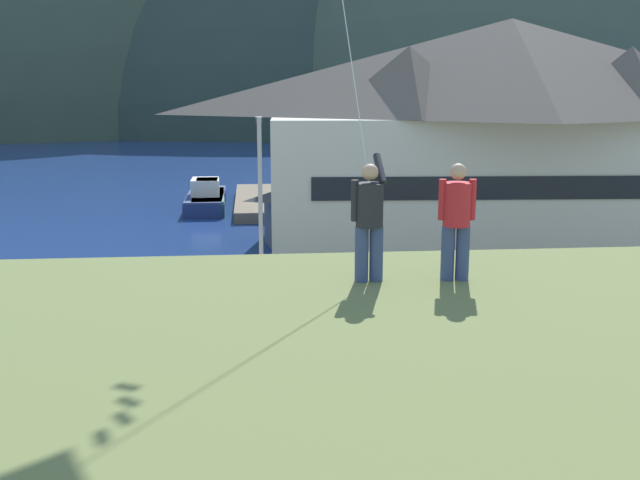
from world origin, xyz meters
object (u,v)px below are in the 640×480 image
Objects in this scene: parked_car_mid_row_near at (13,335)px; parked_car_corner_spot at (508,329)px; parked_car_mid_row_far at (244,421)px; moored_boat_wharfside at (209,199)px; moored_boat_inner_slip at (206,199)px; wharf_dock at (259,202)px; parked_car_front_row_end at (439,404)px; parking_light_pole at (260,205)px; harbor_lodge at (508,127)px; storage_shed_waterside at (323,210)px; parked_car_front_row_red at (612,308)px; moored_boat_outer_mooring at (309,199)px; person_kite_flyer at (369,218)px; parked_car_front_row_silver at (169,340)px; person_companion at (456,218)px.

parked_car_corner_spot is (15.57, -0.84, 0.00)m from parked_car_mid_row_near.
moored_boat_wharfside is at bearing 94.39° from parked_car_mid_row_far.
wharf_dock is at bearing 10.48° from moored_boat_inner_slip.
parked_car_front_row_end is at bearing -77.71° from moored_boat_wharfside.
wharf_dock is at bearing 88.83° from parked_car_mid_row_far.
parking_light_pole is (-7.75, 5.12, 3.28)m from parked_car_corner_spot.
harbor_lodge is 21.05m from moored_boat_wharfside.
storage_shed_waterside reaches higher than parked_car_front_row_red.
moored_boat_outer_mooring is 3.58× the size of person_kite_flyer.
storage_shed_waterside is 17.62m from parked_car_corner_spot.
person_kite_flyer is at bearing -118.41° from parked_car_corner_spot.
wharf_dock is 1.61× the size of moored_boat_inner_slip.
parked_car_front_row_silver is 14.29m from person_companion.
moored_boat_inner_slip is (-16.68, 12.16, -5.58)m from harbor_lodge.
parked_car_mid_row_far reaches higher than wharf_dock.
parked_car_front_row_end is (4.07, -35.24, 0.71)m from wharf_dock.
parking_light_pole is at bearing 165.12° from parked_car_front_row_red.
parked_car_front_row_end is at bearing 5.72° from parked_car_mid_row_far.
moored_boat_inner_slip reaches higher than parked_car_mid_row_far.
wharf_dock is 2.95× the size of parked_car_front_row_silver.
parked_car_front_row_silver is 1.01× the size of parked_car_mid_row_far.
parked_car_mid_row_far is at bearing -85.32° from moored_boat_inner_slip.
parking_light_pole reaches higher than parked_car_corner_spot.
parked_car_front_row_silver and parked_car_mid_row_near have the same top height.
person_kite_flyer reaches higher than moored_boat_wharfside.
person_companion is at bearing -50.21° from parked_car_mid_row_near.
parked_car_front_row_red is (19.95, 1.05, 0.00)m from parked_car_mid_row_near.
harbor_lodge is 19.26m from wharf_dock.
parked_car_corner_spot is at bearing 34.99° from parked_car_mid_row_far.
parked_car_front_row_silver is 0.58× the size of parking_light_pole.
harbor_lodge reaches higher than parked_car_front_row_silver.
parked_car_corner_spot and parked_car_front_row_red have the same top height.
person_kite_flyer is (9.23, -12.56, 5.92)m from parked_car_mid_row_near.
parking_light_pole reaches higher than parked_car_front_row_red.
parked_car_mid_row_far is (7.23, -6.68, 0.00)m from parked_car_mid_row_near.
storage_shed_waterside is 14.02m from moored_boat_inner_slip.
moored_boat_outer_mooring is 1.57× the size of parked_car_mid_row_far.
moored_boat_outer_mooring is 1.53× the size of parked_car_mid_row_near.
parking_light_pole is at bearing -98.52° from moored_boat_outer_mooring.
parked_car_corner_spot is 1.00× the size of parked_car_mid_row_far.
harbor_lodge is at bearing 67.70° from person_kite_flyer.
moored_boat_wharfside is at bearing 177.59° from moored_boat_outer_mooring.
person_companion is (-0.83, -40.42, 6.25)m from moored_boat_outer_mooring.
moored_boat_outer_mooring reaches higher than parked_car_front_row_end.
parked_car_mid_row_far is (-8.34, -5.84, 0.00)m from parked_car_corner_spot.
parked_car_corner_spot is (11.01, -28.92, 0.34)m from moored_boat_wharfside.
parked_car_front_row_red is at bearing -60.29° from moored_boat_inner_slip.
storage_shed_waterside is at bearing -179.94° from harbor_lodge.
storage_shed_waterside is 18.25m from parked_car_front_row_silver.
person_companion is at bearing -2.65° from person_kite_flyer.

